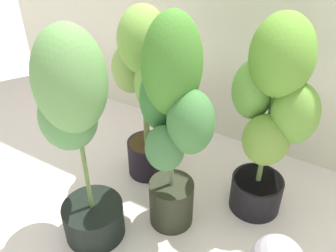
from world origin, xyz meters
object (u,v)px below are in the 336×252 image
Objects in this scene: potted_plant_back_right at (271,111)px; potted_plant_center at (173,120)px; potted_plant_front_left at (77,133)px; potted_plant_back_left at (144,83)px.

potted_plant_back_right is 0.96× the size of potted_plant_center.
potted_plant_front_left is 1.07× the size of potted_plant_back_left.
potted_plant_back_right is (0.55, 0.47, 0.01)m from potted_plant_front_left.
potted_plant_back_right is at bearing 3.89° from potted_plant_back_left.
potted_plant_front_left is at bearing -89.79° from potted_plant_back_left.
potted_plant_center reaches higher than potted_plant_front_left.
potted_plant_front_left is 0.34m from potted_plant_center.
potted_plant_center is (-0.28, -0.26, 0.02)m from potted_plant_back_right.
potted_plant_back_right is at bearing 42.48° from potted_plant_center.
potted_plant_center is (0.26, 0.21, 0.02)m from potted_plant_front_left.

